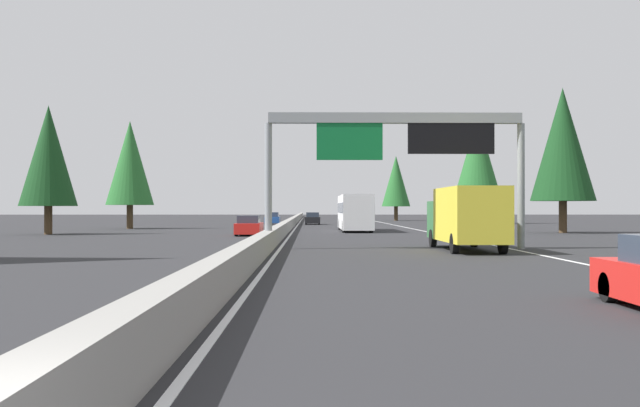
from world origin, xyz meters
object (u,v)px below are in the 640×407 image
at_px(conifer_left_near, 48,156).
at_px(conifer_left_mid, 130,163).
at_px(sign_gantry_overhead, 399,141).
at_px(sedan_far_center, 313,219).
at_px(oncoming_far, 272,219).
at_px(conifer_right_mid, 563,145).
at_px(box_truck_mid_center, 466,216).
at_px(conifer_right_distant, 396,181).
at_px(oncoming_near, 249,226).
at_px(bus_distant_b, 355,211).
at_px(conifer_right_far, 477,158).

height_order(conifer_left_near, conifer_left_mid, conifer_left_mid).
xyz_separation_m(sign_gantry_overhead, sedan_far_center, (54.23, 4.04, -4.59)).
height_order(oncoming_far, conifer_right_mid, conifer_right_mid).
bearing_deg(sign_gantry_overhead, box_truck_mid_center, -109.01).
relative_size(oncoming_far, conifer_right_distant, 0.43).
bearing_deg(oncoming_near, bus_distant_b, 141.69).
bearing_deg(sedan_far_center, oncoming_far, 66.90).
bearing_deg(bus_distant_b, box_truck_mid_center, -173.20).
distance_m(bus_distant_b, oncoming_near, 13.40).
relative_size(oncoming_far, conifer_right_mid, 0.38).
xyz_separation_m(sign_gantry_overhead, oncoming_far, (56.34, 8.99, -4.59)).
distance_m(oncoming_near, conifer_left_mid, 22.91).
distance_m(box_truck_mid_center, conifer_right_distant, 82.37).
xyz_separation_m(sign_gantry_overhead, conifer_right_distant, (80.96, -9.12, 0.92)).
xyz_separation_m(bus_distant_b, conifer_right_far, (30.25, -17.44, 6.65)).
relative_size(sign_gantry_overhead, bus_distant_b, 1.10).
bearing_deg(bus_distant_b, oncoming_far, 17.04).
height_order(conifer_right_mid, conifer_left_near, conifer_right_mid).
distance_m(sign_gantry_overhead, conifer_right_far, 61.23).
bearing_deg(sign_gantry_overhead, conifer_right_mid, -34.21).
relative_size(oncoming_far, conifer_left_near, 0.45).
relative_size(bus_distant_b, conifer_right_mid, 0.99).
xyz_separation_m(conifer_right_far, conifer_left_mid, (-22.70, 38.68, -2.04)).
bearing_deg(conifer_left_near, bus_distant_b, -71.24).
bearing_deg(conifer_right_distant, sign_gantry_overhead, 173.57).
bearing_deg(oncoming_far, conifer_left_mid, -32.05).
bearing_deg(oncoming_far, box_truck_mid_center, 11.86).
height_order(sign_gantry_overhead, conifer_right_distant, conifer_right_distant).
distance_m(conifer_right_distant, conifer_left_mid, 54.48).
distance_m(sign_gantry_overhead, oncoming_far, 57.24).
distance_m(box_truck_mid_center, conifer_left_mid, 44.85).
distance_m(sign_gantry_overhead, conifer_left_near, 31.62).
bearing_deg(sedan_far_center, conifer_right_distant, -26.20).
xyz_separation_m(sign_gantry_overhead, conifer_right_mid, (23.48, -15.97, 1.82)).
xyz_separation_m(sedan_far_center, conifer_right_far, (4.52, -21.02, 7.68)).
bearing_deg(conifer_right_mid, sign_gantry_overhead, 145.79).
distance_m(oncoming_far, conifer_right_distant, 31.06).
xyz_separation_m(bus_distant_b, conifer_left_mid, (7.55, 21.24, 4.60)).
bearing_deg(bus_distant_b, sign_gantry_overhead, -179.08).
relative_size(sedan_far_center, conifer_left_near, 0.45).
bearing_deg(box_truck_mid_center, conifer_left_mid, 33.72).
relative_size(sign_gantry_overhead, conifer_left_near, 1.30).
xyz_separation_m(oncoming_far, conifer_left_near, (-35.88, 15.10, 5.25)).
bearing_deg(bus_distant_b, conifer_left_near, 108.76).
xyz_separation_m(box_truck_mid_center, bus_distant_b, (29.55, 3.52, 0.11)).
distance_m(sedan_far_center, conifer_right_far, 22.83).
bearing_deg(oncoming_near, sedan_far_center, 172.60).
xyz_separation_m(box_truck_mid_center, conifer_right_mid, (24.54, -12.90, 5.48)).
bearing_deg(box_truck_mid_center, oncoming_far, 11.86).
bearing_deg(oncoming_near, conifer_left_near, -99.09).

